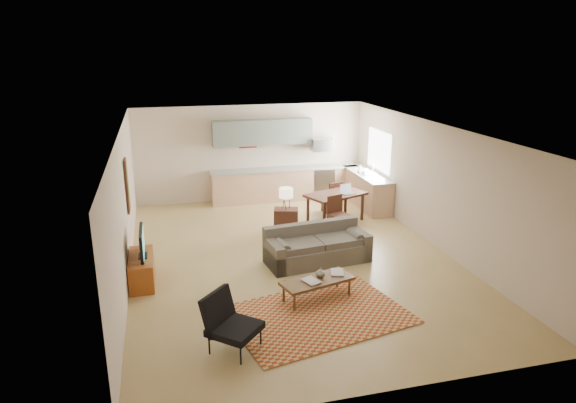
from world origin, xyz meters
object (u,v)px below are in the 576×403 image
object	(u,v)px
sofa	(318,245)
tv_credenza	(142,269)
coffee_table	(317,289)
console_table	(286,222)
armchair	(235,324)
dining_table	(335,208)

from	to	relation	value
sofa	tv_credenza	bearing A→B (deg)	174.51
coffee_table	console_table	distance (m)	3.23
sofa	armchair	world-z (taller)	armchair
coffee_table	armchair	distance (m)	2.03
sofa	dining_table	xyz separation A→B (m)	(1.19, 2.29, -0.01)
armchair	tv_credenza	bearing A→B (deg)	69.64
sofa	tv_credenza	world-z (taller)	sofa
sofa	console_table	distance (m)	1.68
tv_credenza	coffee_table	bearing A→B (deg)	-26.07
armchair	dining_table	distance (m)	6.03
sofa	coffee_table	xyz separation A→B (m)	(-0.50, -1.55, -0.19)
coffee_table	console_table	bearing A→B (deg)	70.10
sofa	armchair	size ratio (longest dim) A/B	2.53
tv_credenza	console_table	distance (m)	3.68
coffee_table	dining_table	xyz separation A→B (m)	(1.69, 3.84, 0.18)
tv_credenza	dining_table	distance (m)	5.24
console_table	dining_table	distance (m)	1.57
coffee_table	armchair	xyz separation A→B (m)	(-1.62, -1.19, 0.24)
sofa	coffee_table	bearing A→B (deg)	-114.85
dining_table	tv_credenza	bearing A→B (deg)	-175.06
console_table	dining_table	xyz separation A→B (m)	(1.44, 0.63, 0.05)
coffee_table	sofa	bearing A→B (deg)	56.75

